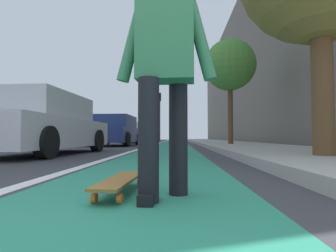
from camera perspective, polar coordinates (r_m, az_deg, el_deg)
ground_plane at (r=11.20m, az=0.50°, el=-4.59°), size 80.00×80.00×0.00m
bike_lane_paint at (r=25.19m, az=1.42°, el=-3.37°), size 56.00×1.82×0.00m
lane_stripe_white at (r=21.23m, az=-1.58°, el=-3.55°), size 52.00×0.16×0.01m
sidewalk_curb at (r=19.37m, az=10.10°, el=-3.42°), size 52.00×3.20×0.14m
building_facade at (r=24.41m, az=15.21°, el=10.38°), size 40.00×1.20×11.58m
skateboard at (r=2.08m, az=-10.22°, el=-11.62°), size 0.85×0.25×0.11m
skater_person at (r=1.93m, az=-0.65°, el=12.95°), size 0.45×0.72×1.64m
parked_car_near at (r=7.26m, az=-24.90°, el=0.08°), size 4.57×2.01×1.48m
parked_car_mid at (r=13.54m, az=-11.23°, el=-1.12°), size 4.30×2.15×1.49m
parked_car_far at (r=19.84m, az=-6.70°, el=-1.52°), size 4.51×2.05×1.50m
traffic_light at (r=25.94m, az=-1.80°, el=3.83°), size 0.33×0.28×4.74m
street_tree_mid at (r=12.17m, az=13.16°, el=12.53°), size 2.24×2.24×4.69m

